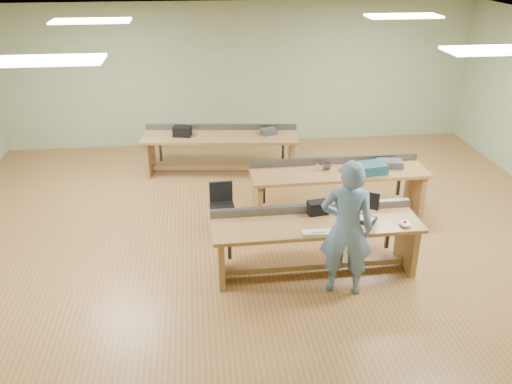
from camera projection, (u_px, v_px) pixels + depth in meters
floor at (263, 227)px, 8.52m from camera, size 10.00×10.00×0.00m
ceiling at (264, 31)px, 7.24m from camera, size 10.00×10.00×0.00m
wall_back at (239, 75)px, 11.48m from camera, size 10.00×0.04×3.00m
wall_front at (327, 304)px, 4.29m from camera, size 10.00×0.04×3.00m
fluor_panels at (264, 33)px, 7.26m from camera, size 6.20×3.50×0.03m
workbench_front at (315, 235)px, 7.19m from camera, size 2.76×0.77×0.86m
workbench_mid at (338, 181)px, 8.77m from camera, size 2.86×0.81×0.86m
workbench_back at (220, 144)px, 10.33m from camera, size 3.00×1.11×0.86m
person at (347, 229)px, 6.63m from camera, size 0.75×0.59×1.81m
laptop_base at (364, 219)px, 7.14m from camera, size 0.40×0.38×0.03m
laptop_screen at (368, 200)px, 7.14m from camera, size 0.27×0.18×0.24m
keyboard at (319, 233)px, 6.82m from camera, size 0.41×0.15×0.02m
trackball_mouse at (405, 224)px, 6.99m from camera, size 0.19×0.20×0.07m
camera_bag at (318, 208)px, 7.28m from camera, size 0.29×0.20×0.18m
task_chair at (223, 215)px, 8.28m from camera, size 0.44×0.44×0.78m
parts_bin_teal at (371, 168)px, 8.56m from camera, size 0.50×0.41×0.16m
parts_bin_grey at (390, 164)px, 8.80m from camera, size 0.43×0.31×0.11m
mug at (327, 166)px, 8.71m from camera, size 0.18×0.18×0.11m
drinks_can at (318, 168)px, 8.64m from camera, size 0.07×0.07×0.11m
storage_box_back at (182, 131)px, 10.16m from camera, size 0.37×0.30×0.18m
tray_back at (269, 132)px, 10.26m from camera, size 0.33×0.28×0.11m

